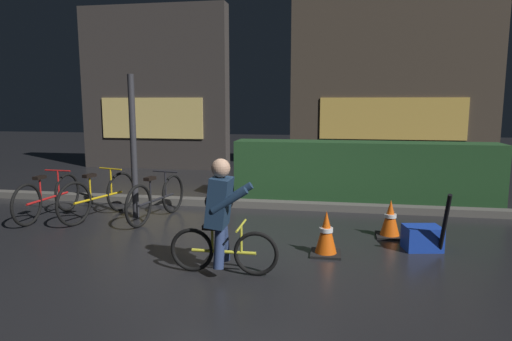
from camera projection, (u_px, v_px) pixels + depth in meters
ground_plane at (232, 247)px, 5.71m from camera, size 40.00×40.00×0.00m
sidewalk_curb at (260, 204)px, 7.85m from camera, size 12.00×0.24×0.12m
hedge_row at (364, 171)px, 8.34m from camera, size 4.80×0.70×1.10m
storefront_left at (155, 89)px, 12.33m from camera, size 4.11×0.54×4.41m
storefront_right at (393, 81)px, 11.89m from camera, size 5.38×0.54×4.82m
street_post at (133, 147)px, 7.03m from camera, size 0.10×0.10×2.25m
parked_bike_leftmost at (48, 197)px, 7.09m from camera, size 0.46×1.60×0.74m
parked_bike_left_mid at (99, 197)px, 7.08m from camera, size 0.54×1.62×0.77m
parked_bike_center_left at (157, 199)px, 7.00m from camera, size 0.46×1.58×0.74m
traffic_cone_near at (326, 234)px, 5.37m from camera, size 0.36×0.36×0.54m
traffic_cone_far at (390, 219)px, 6.10m from camera, size 0.36×0.36×0.52m
blue_crate at (422, 238)px, 5.58m from camera, size 0.49×0.40×0.30m
cyclist at (221, 216)px, 4.76m from camera, size 1.19×0.51×1.25m
closed_umbrella at (445, 225)px, 5.27m from camera, size 0.05×0.38×0.80m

